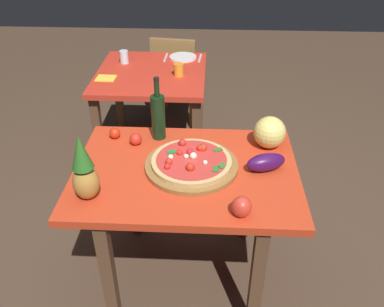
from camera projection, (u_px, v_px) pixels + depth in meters
The scene contains 19 objects.
ground_plane at pixel (187, 274), 2.43m from camera, with size 10.00×10.00×0.00m, color #4C3828.
display_table at pixel (186, 186), 2.06m from camera, with size 1.11×0.81×0.78m.
background_table at pixel (152, 87), 3.13m from camera, with size 0.82×0.87×0.78m.
dining_chair at pixel (176, 75), 3.77m from camera, with size 0.45×0.45×0.85m.
pizza_board at pixel (191, 165), 2.01m from camera, with size 0.46×0.46×0.03m, color olive.
pizza at pixel (191, 160), 2.00m from camera, with size 0.40×0.40×0.06m.
wine_bottle at pixel (158, 116), 2.18m from camera, with size 0.08×0.08×0.36m.
pineapple_left at pixel (84, 171), 1.74m from camera, with size 0.12×0.12×0.32m.
melon at pixel (270, 132), 2.13m from camera, with size 0.17×0.17×0.17m, color #EED96D.
bell_pepper at pixel (242, 207), 1.70m from camera, with size 0.09×0.09×0.10m, color red.
eggplant at pixel (266, 162), 1.97m from camera, with size 0.20×0.09×0.09m, color #3A1047.
tomato_beside_pepper at pixel (136, 139), 2.18m from camera, with size 0.07×0.07×0.07m, color red.
tomato_by_bottle at pixel (115, 133), 2.24m from camera, with size 0.06×0.06×0.06m, color red.
drinking_glass_juice at pixel (179, 70), 2.97m from camera, with size 0.07×0.07×0.09m, color orange.
drinking_glass_water at pixel (124, 57), 3.18m from camera, with size 0.07×0.07×0.10m, color silver.
dinner_plate at pixel (183, 57), 3.29m from camera, with size 0.22×0.22×0.02m, color white.
fork_utensil at pixel (166, 57), 3.30m from camera, with size 0.02×0.18×0.01m, color silver.
knife_utensil at pixel (200, 58), 3.29m from camera, with size 0.02×0.18×0.01m, color silver.
napkin_folded at pixel (106, 78), 2.95m from camera, with size 0.14×0.12×0.01m, color yellow.
Camera 1 is at (0.11, -1.63, 1.95)m, focal length 37.85 mm.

